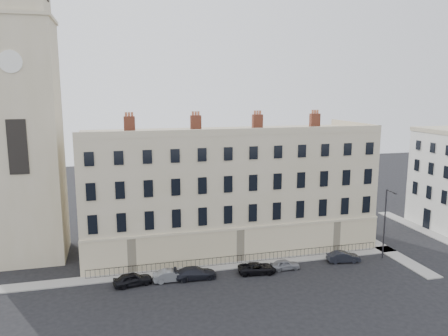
{
  "coord_description": "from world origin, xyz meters",
  "views": [
    {
      "loc": [
        -20.21,
        -40.91,
        20.09
      ],
      "look_at": [
        -6.93,
        10.0,
        10.64
      ],
      "focal_mm": 35.0,
      "sensor_mm": 36.0,
      "label": 1
    }
  ],
  "objects_px": {
    "car_c": "(195,273)",
    "car_d": "(257,268)",
    "car_f": "(343,257)",
    "car_e": "(285,265)",
    "car_b": "(171,275)",
    "car_a": "(133,279)",
    "streetlamp": "(385,221)"
  },
  "relations": [
    {
      "from": "car_c",
      "to": "car_f",
      "type": "bearing_deg",
      "value": -87.83
    },
    {
      "from": "car_e",
      "to": "car_a",
      "type": "bearing_deg",
      "value": 91.13
    },
    {
      "from": "car_a",
      "to": "car_f",
      "type": "bearing_deg",
      "value": -99.43
    },
    {
      "from": "car_c",
      "to": "car_e",
      "type": "distance_m",
      "value": 10.3
    },
    {
      "from": "streetlamp",
      "to": "car_f",
      "type": "bearing_deg",
      "value": 178.07
    },
    {
      "from": "car_d",
      "to": "car_e",
      "type": "xyz_separation_m",
      "value": [
        3.4,
        0.19,
        -0.02
      ]
    },
    {
      "from": "car_a",
      "to": "streetlamp",
      "type": "relative_size",
      "value": 0.47
    },
    {
      "from": "car_b",
      "to": "streetlamp",
      "type": "height_order",
      "value": "streetlamp"
    },
    {
      "from": "car_a",
      "to": "streetlamp",
      "type": "height_order",
      "value": "streetlamp"
    },
    {
      "from": "car_d",
      "to": "car_a",
      "type": "bearing_deg",
      "value": 94.87
    },
    {
      "from": "car_c",
      "to": "car_d",
      "type": "xyz_separation_m",
      "value": [
        6.9,
        -0.31,
        -0.07
      ]
    },
    {
      "from": "car_c",
      "to": "streetlamp",
      "type": "xyz_separation_m",
      "value": [
        23.03,
        -0.07,
        4.09
      ]
    },
    {
      "from": "car_a",
      "to": "car_c",
      "type": "height_order",
      "value": "car_a"
    },
    {
      "from": "car_b",
      "to": "car_f",
      "type": "bearing_deg",
      "value": -89.65
    },
    {
      "from": "car_b",
      "to": "car_f",
      "type": "xyz_separation_m",
      "value": [
        20.42,
        0.1,
        -0.0
      ]
    },
    {
      "from": "car_c",
      "to": "car_e",
      "type": "bearing_deg",
      "value": -89.01
    },
    {
      "from": "car_c",
      "to": "car_e",
      "type": "height_order",
      "value": "car_c"
    },
    {
      "from": "car_a",
      "to": "car_e",
      "type": "bearing_deg",
      "value": -100.28
    },
    {
      "from": "car_f",
      "to": "car_d",
      "type": "bearing_deg",
      "value": 101.47
    },
    {
      "from": "car_c",
      "to": "car_d",
      "type": "distance_m",
      "value": 6.91
    },
    {
      "from": "car_b",
      "to": "car_c",
      "type": "relative_size",
      "value": 0.85
    },
    {
      "from": "car_f",
      "to": "car_e",
      "type": "bearing_deg",
      "value": 101.14
    },
    {
      "from": "streetlamp",
      "to": "car_c",
      "type": "bearing_deg",
      "value": -179.66
    },
    {
      "from": "streetlamp",
      "to": "car_b",
      "type": "bearing_deg",
      "value": -179.76
    },
    {
      "from": "car_b",
      "to": "car_d",
      "type": "relative_size",
      "value": 0.91
    },
    {
      "from": "car_a",
      "to": "car_d",
      "type": "xyz_separation_m",
      "value": [
        13.53,
        -0.37,
        -0.09
      ]
    },
    {
      "from": "car_e",
      "to": "streetlamp",
      "type": "distance_m",
      "value": 13.4
    },
    {
      "from": "streetlamp",
      "to": "car_a",
      "type": "bearing_deg",
      "value": -179.75
    },
    {
      "from": "car_a",
      "to": "car_b",
      "type": "bearing_deg",
      "value": -99.8
    },
    {
      "from": "car_f",
      "to": "streetlamp",
      "type": "bearing_deg",
      "value": -83.41
    },
    {
      "from": "car_b",
      "to": "car_c",
      "type": "distance_m",
      "value": 2.6
    },
    {
      "from": "car_d",
      "to": "car_f",
      "type": "distance_m",
      "value": 10.93
    }
  ]
}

